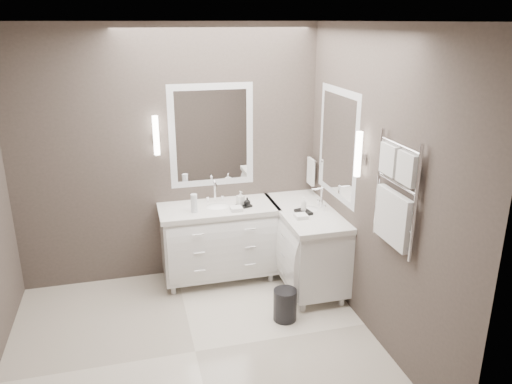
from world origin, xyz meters
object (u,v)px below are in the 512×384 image
object	(u,v)px
vanity_back	(219,238)
waste_bin	(285,305)
towel_ladder	(395,200)
vanity_right	(306,241)

from	to	relation	value
vanity_back	waste_bin	xyz separation A→B (m)	(0.45, -0.95, -0.33)
towel_ladder	waste_bin	bearing A→B (deg)	133.98
vanity_right	towel_ladder	xyz separation A→B (m)	(0.23, -1.30, 0.91)
vanity_right	waste_bin	size ratio (longest dim) A/B	3.99
towel_ladder	waste_bin	world-z (taller)	towel_ladder
vanity_back	towel_ladder	size ratio (longest dim) A/B	1.38
vanity_right	waste_bin	bearing A→B (deg)	-124.17
towel_ladder	waste_bin	size ratio (longest dim) A/B	2.89
vanity_right	vanity_back	bearing A→B (deg)	159.62
waste_bin	towel_ladder	bearing A→B (deg)	-46.02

